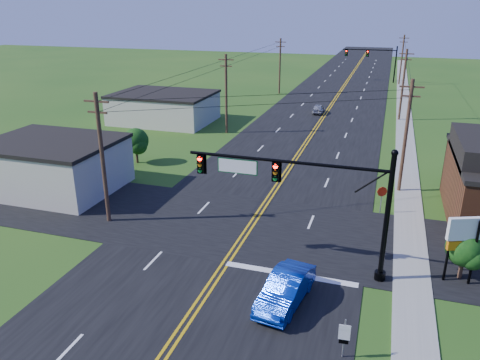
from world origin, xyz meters
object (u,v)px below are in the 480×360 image
(signal_mast_far, at_px, (372,58))
(blue_car, at_px, (286,290))
(route_sign, at_px, (344,336))
(signal_mast_main, at_px, (303,190))
(stop_sign, at_px, (382,194))

(signal_mast_far, bearing_deg, blue_car, -90.09)
(blue_car, height_order, route_sign, route_sign)
(signal_mast_main, relative_size, blue_car, 2.36)
(signal_mast_far, bearing_deg, signal_mast_main, -90.08)
(signal_mast_main, xyz_separation_m, signal_mast_far, (0.10, 72.00, -0.20))
(blue_car, distance_m, stop_sign, 13.36)
(signal_mast_main, height_order, route_sign, signal_mast_main)
(stop_sign, bearing_deg, signal_mast_main, -138.19)
(signal_mast_main, height_order, signal_mast_far, same)
(signal_mast_far, height_order, route_sign, signal_mast_far)
(signal_mast_far, bearing_deg, stop_sign, -86.31)
(blue_car, bearing_deg, signal_mast_far, 98.82)
(blue_car, xyz_separation_m, route_sign, (3.18, -3.09, 0.36))
(blue_car, distance_m, route_sign, 4.45)
(signal_mast_main, bearing_deg, route_sign, -64.97)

